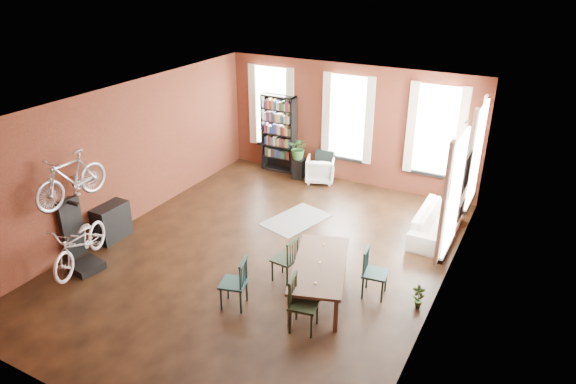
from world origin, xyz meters
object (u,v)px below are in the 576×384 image
Objects in this scene: bookshelf at (279,134)px; bike_trainer at (86,266)px; cream_sofa at (438,218)px; dining_chair_d at (375,273)px; white_armchair at (320,168)px; console_table at (112,222)px; dining_table at (320,280)px; dining_chair_c at (304,304)px; bicycle_floor at (77,224)px; dining_chair_a at (233,283)px; dining_chair_b at (285,259)px; plant_stand at (299,169)px.

bike_trainer is (-0.82, -6.38, -1.02)m from bookshelf.
bookshelf is at bearing 71.05° from cream_sofa.
dining_chair_d reaches higher than white_armchair.
bike_trainer is at bearing -68.75° from console_table.
dining_table is 2.04× the size of dining_chair_c.
dining_chair_c is at bearing 5.64° from bike_trainer.
bicycle_floor is at bearing 85.86° from dining_chair_c.
dining_table is 3.69× the size of bike_trainer.
dining_chair_a is 0.97× the size of dining_chair_c.
dining_chair_b reaches higher than console_table.
bookshelf is at bearing 107.87° from dining_table.
dining_table is at bearing 113.98° from dining_chair_a.
cream_sofa is (4.95, -1.70, -0.69)m from bookshelf.
cream_sofa is (1.19, 4.23, -0.08)m from dining_chair_c.
bicycle_floor reaches higher than dining_chair_a.
dining_chair_b is at bearing 5.39° from bicycle_floor.
white_armchair is 6.64m from bicycle_floor.
bicycle_floor is (-4.57, -0.49, 0.57)m from dining_chair_c.
dining_chair_d is (1.68, 0.33, 0.01)m from dining_chair_b.
dining_chair_c reaches higher than dining_chair_d.
bookshelf is (-2.80, 4.82, 0.65)m from dining_chair_b.
console_table is 0.44× the size of bicycle_floor.
dining_chair_d reaches higher than dining_chair_b.
dining_chair_a is 1.02× the size of dining_chair_d.
bookshelf is 6.52m from bike_trainer.
cream_sofa is 4.39m from plant_stand.
bicycle_floor is (0.01, -0.04, 0.98)m from bike_trainer.
bicycle_floor is (0.47, -1.22, 0.66)m from console_table.
bookshelf reaches higher than dining_chair_a.
white_armchair is at bearing -8.25° from bookshelf.
dining_table is at bearing 111.46° from dining_chair_d.
dining_table is 2.63× the size of white_armchair.
dining_table is 3.50× the size of plant_stand.
dining_chair_b is 0.50× the size of bicycle_floor.
dining_chair_b is 0.92× the size of dining_chair_c.
white_armchair is at bearing 67.11° from cream_sofa.
dining_chair_b is 4.82m from white_armchair.
dining_chair_b is 1.71m from dining_chair_d.
dining_chair_a is 1.05× the size of dining_chair_b.
bookshelf reaches higher than cream_sofa.
dining_chair_d is 5.58m from plant_stand.
bike_trainer is at bearing 85.37° from dining_chair_c.
cream_sofa reaches higher than white_armchair.
plant_stand is at bearing 102.93° from dining_table.
dining_chair_a is at bearing -68.06° from bookshelf.
bike_trainer is at bearing -97.79° from dining_chair_a.
dining_table reaches higher than bike_trainer.
plant_stand is at bearing -149.93° from dining_chair_b.
dining_chair_a is 2.54m from dining_chair_d.
dining_chair_a is 1.67× the size of plant_stand.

